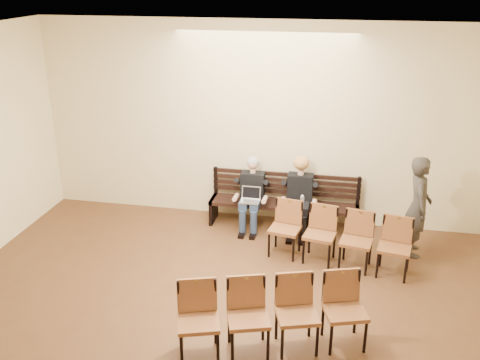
% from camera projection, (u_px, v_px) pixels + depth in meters
% --- Properties ---
extents(room_walls, '(8.02, 10.01, 3.51)m').
position_uv_depth(room_walls, '(198.00, 161.00, 5.08)').
color(room_walls, beige).
rests_on(room_walls, ground).
extents(bench, '(2.60, 0.90, 0.45)m').
position_uv_depth(bench, '(283.00, 215.00, 9.38)').
color(bench, black).
rests_on(bench, ground).
extents(seated_man, '(0.50, 0.69, 1.21)m').
position_uv_depth(seated_man, '(252.00, 195.00, 9.23)').
color(seated_man, black).
rests_on(seated_man, ground).
extents(seated_woman, '(0.53, 0.73, 1.23)m').
position_uv_depth(seated_woman, '(299.00, 198.00, 9.07)').
color(seated_woman, black).
rests_on(seated_woman, ground).
extents(laptop, '(0.37, 0.32, 0.24)m').
position_uv_depth(laptop, '(250.00, 202.00, 9.03)').
color(laptop, silver).
rests_on(laptop, bench).
extents(water_bottle, '(0.07, 0.07, 0.22)m').
position_uv_depth(water_bottle, '(302.00, 208.00, 8.82)').
color(water_bottle, silver).
rests_on(water_bottle, bench).
extents(bag, '(0.40, 0.29, 0.28)m').
position_uv_depth(bag, '(314.00, 219.00, 9.40)').
color(bag, black).
rests_on(bag, ground).
extents(passerby, '(0.45, 0.69, 1.87)m').
position_uv_depth(passerby, '(419.00, 199.00, 8.24)').
color(passerby, '#322E29').
rests_on(passerby, ground).
extents(chair_row_front, '(2.18, 0.85, 0.88)m').
position_uv_depth(chair_row_front, '(338.00, 238.00, 8.09)').
color(chair_row_front, brown).
rests_on(chair_row_front, ground).
extents(chair_row_back, '(2.26, 1.15, 0.91)m').
position_uv_depth(chair_row_back, '(273.00, 317.00, 6.24)').
color(chair_row_back, brown).
rests_on(chair_row_back, ground).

